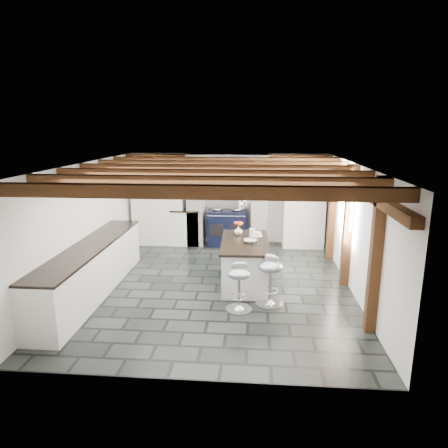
# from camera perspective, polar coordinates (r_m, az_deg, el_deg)

# --- Properties ---
(ground) EXTENTS (6.00, 6.00, 0.00)m
(ground) POSITION_cam_1_polar(r_m,az_deg,el_deg) (7.75, -0.99, -8.61)
(ground) COLOR black
(ground) RESTS_ON ground
(room_shell) EXTENTS (6.00, 6.03, 6.00)m
(room_shell) POSITION_cam_1_polar(r_m,az_deg,el_deg) (8.86, -4.04, 1.42)
(room_shell) COLOR white
(room_shell) RESTS_ON ground
(range_cooker) EXTENTS (1.00, 0.63, 0.99)m
(range_cooker) POSITION_cam_1_polar(r_m,az_deg,el_deg) (10.15, 0.48, -0.43)
(range_cooker) COLOR black
(range_cooker) RESTS_ON ground
(kitchen_island) EXTENTS (0.94, 1.74, 1.13)m
(kitchen_island) POSITION_cam_1_polar(r_m,az_deg,el_deg) (7.68, 3.00, -5.41)
(kitchen_island) COLOR white
(kitchen_island) RESTS_ON ground
(bar_stool_near) EXTENTS (0.56, 0.56, 0.87)m
(bar_stool_near) POSITION_cam_1_polar(r_m,az_deg,el_deg) (6.77, 6.66, -7.17)
(bar_stool_near) COLOR silver
(bar_stool_near) RESTS_ON ground
(bar_stool_far) EXTENTS (0.44, 0.44, 0.81)m
(bar_stool_far) POSITION_cam_1_polar(r_m,az_deg,el_deg) (6.55, 2.17, -8.18)
(bar_stool_far) COLOR silver
(bar_stool_far) RESTS_ON ground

